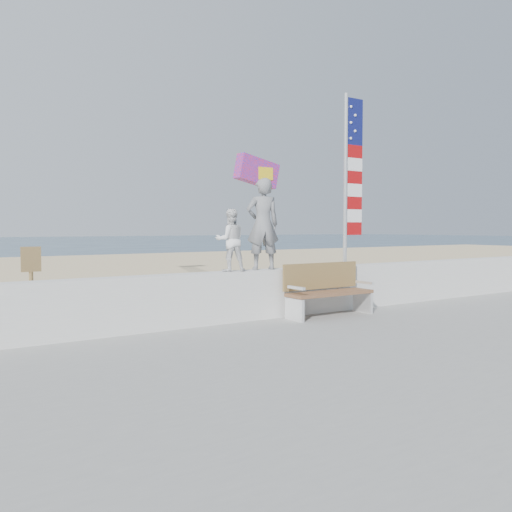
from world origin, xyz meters
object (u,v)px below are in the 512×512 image
object	(u,v)px
adult	(263,224)
child	(230,240)
bench	(327,289)
flag	(350,172)

from	to	relation	value
adult	child	world-z (taller)	adult
bench	adult	bearing A→B (deg)	158.75
adult	child	xyz separation A→B (m)	(-0.70, 0.00, -0.29)
bench	flag	world-z (taller)	flag
bench	flag	size ratio (longest dim) A/B	0.51
child	adult	bearing A→B (deg)	-163.03
adult	flag	bearing A→B (deg)	-161.78
bench	flag	bearing A→B (deg)	24.25
bench	flag	xyz separation A→B (m)	(1.01, 0.45, 2.30)
child	flag	size ratio (longest dim) A/B	0.32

